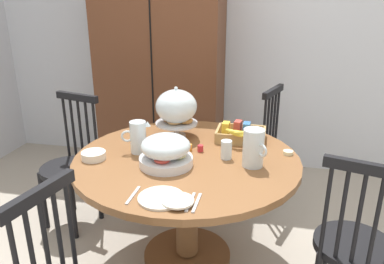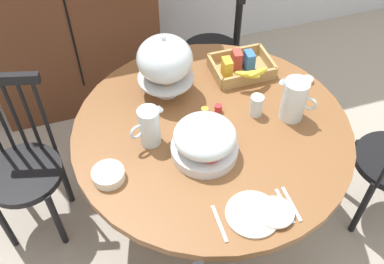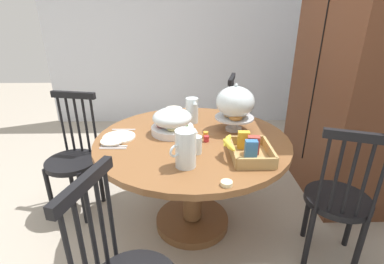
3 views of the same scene
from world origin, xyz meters
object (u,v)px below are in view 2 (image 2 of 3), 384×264
object	(u,v)px
china_plate_large	(253,214)
orange_juice_pitcher	(294,101)
milk_pitcher	(149,128)
butter_dish	(307,80)
cereal_bowl	(108,175)
cereal_basket	(242,67)
dining_table	(211,153)
windsor_chair_near_window	(215,52)
fruit_platter_covered	(205,140)
china_plate_small	(276,212)
drinking_glass	(256,105)
pastry_stand_with_dome	(165,61)
windsor_chair_by_cabinet	(24,170)

from	to	relation	value
china_plate_large	orange_juice_pitcher	bearing A→B (deg)	49.23
milk_pitcher	china_plate_large	xyz separation A→B (m)	(0.29, -0.51, -0.08)
china_plate_large	butter_dish	size ratio (longest dim) A/B	3.67
cereal_bowl	butter_dish	size ratio (longest dim) A/B	2.33
milk_pitcher	cereal_basket	size ratio (longest dim) A/B	0.62
cereal_basket	orange_juice_pitcher	bearing A→B (deg)	-73.66
dining_table	windsor_chair_near_window	size ratio (longest dim) A/B	1.36
fruit_platter_covered	milk_pitcher	xyz separation A→B (m)	(-0.21, 0.14, 0.00)
fruit_platter_covered	butter_dish	size ratio (longest dim) A/B	5.00
orange_juice_pitcher	butter_dish	size ratio (longest dim) A/B	3.57
milk_pitcher	cereal_bowl	size ratio (longest dim) A/B	1.39
china_plate_small	drinking_glass	xyz separation A→B (m)	(0.15, 0.55, 0.04)
pastry_stand_with_dome	china_plate_large	world-z (taller)	pastry_stand_with_dome
milk_pitcher	drinking_glass	distance (m)	0.53
milk_pitcher	butter_dish	size ratio (longest dim) A/B	3.24
cereal_bowl	drinking_glass	size ratio (longest dim) A/B	1.27
milk_pitcher	butter_dish	world-z (taller)	milk_pitcher
windsor_chair_near_window	china_plate_small	world-z (taller)	windsor_chair_near_window
cereal_basket	drinking_glass	xyz separation A→B (m)	(-0.05, -0.30, 0.01)
fruit_platter_covered	drinking_glass	world-z (taller)	fruit_platter_covered
windsor_chair_near_window	china_plate_small	size ratio (longest dim) A/B	6.50
pastry_stand_with_dome	orange_juice_pitcher	distance (m)	0.64
cereal_bowl	drinking_glass	distance (m)	0.77
windsor_chair_near_window	butter_dish	distance (m)	0.83
windsor_chair_near_window	windsor_chair_by_cabinet	world-z (taller)	same
orange_juice_pitcher	windsor_chair_by_cabinet	bearing A→B (deg)	166.77
windsor_chair_near_window	milk_pitcher	distance (m)	1.17
windsor_chair_near_window	pastry_stand_with_dome	xyz separation A→B (m)	(-0.49, -0.59, 0.48)
pastry_stand_with_dome	orange_juice_pitcher	world-z (taller)	pastry_stand_with_dome
cereal_basket	cereal_bowl	world-z (taller)	cereal_basket
orange_juice_pitcher	drinking_glass	distance (m)	0.17
milk_pitcher	windsor_chair_by_cabinet	bearing A→B (deg)	157.47
dining_table	windsor_chair_near_window	distance (m)	0.97
china_plate_large	windsor_chair_near_window	bearing A→B (deg)	75.64
pastry_stand_with_dome	dining_table	bearing A→B (deg)	-65.71
cereal_basket	china_plate_small	world-z (taller)	cereal_basket
cereal_bowl	butter_dish	world-z (taller)	cereal_bowl
fruit_platter_covered	butter_dish	xyz separation A→B (m)	(0.67, 0.30, -0.07)
milk_pitcher	drinking_glass	bearing A→B (deg)	2.04
butter_dish	windsor_chair_near_window	bearing A→B (deg)	107.64
cereal_basket	china_plate_large	world-z (taller)	cereal_basket
milk_pitcher	cereal_bowl	world-z (taller)	milk_pitcher
windsor_chair_by_cabinet	fruit_platter_covered	bearing A→B (deg)	-25.59
windsor_chair_by_cabinet	orange_juice_pitcher	world-z (taller)	windsor_chair_by_cabinet
orange_juice_pitcher	drinking_glass	world-z (taller)	orange_juice_pitcher
cereal_bowl	pastry_stand_with_dome	bearing A→B (deg)	49.92
dining_table	pastry_stand_with_dome	size ratio (longest dim) A/B	3.85
milk_pitcher	drinking_glass	world-z (taller)	milk_pitcher
orange_juice_pitcher	china_plate_large	world-z (taller)	orange_juice_pitcher
orange_juice_pitcher	drinking_glass	xyz separation A→B (m)	(-0.16, 0.07, -0.04)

